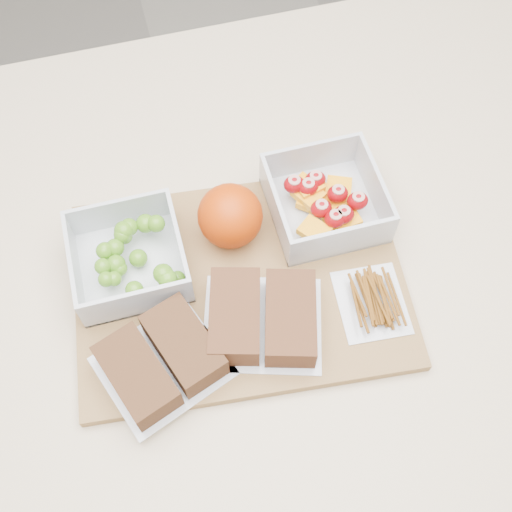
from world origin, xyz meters
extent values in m
plane|color=gray|center=(0.00, 0.00, 0.00)|extent=(4.00, 4.00, 0.00)
cube|color=beige|center=(0.00, 0.00, 0.45)|extent=(1.20, 0.90, 0.90)
cube|color=olive|center=(-0.02, -0.03, 0.91)|extent=(0.45, 0.34, 0.02)
cube|color=silver|center=(-0.15, 0.03, 0.92)|extent=(0.14, 0.14, 0.01)
cube|color=silver|center=(-0.15, 0.09, 0.95)|extent=(0.14, 0.01, 0.06)
cube|color=silver|center=(-0.15, -0.04, 0.95)|extent=(0.14, 0.01, 0.06)
cube|color=silver|center=(-0.09, 0.03, 0.95)|extent=(0.01, 0.13, 0.06)
cube|color=silver|center=(-0.22, 0.03, 0.95)|extent=(0.01, 0.13, 0.06)
sphere|color=#528C1D|center=(-0.17, 0.02, 0.94)|extent=(0.02, 0.02, 0.02)
sphere|color=#528C1D|center=(-0.19, 0.02, 0.95)|extent=(0.02, 0.02, 0.02)
sphere|color=#528C1D|center=(-0.16, 0.06, 0.95)|extent=(0.02, 0.02, 0.02)
sphere|color=#528C1D|center=(-0.14, 0.03, 0.94)|extent=(0.02, 0.02, 0.02)
sphere|color=#528C1D|center=(-0.18, 0.04, 0.95)|extent=(0.02, 0.02, 0.02)
sphere|color=#528C1D|center=(-0.17, 0.02, 0.94)|extent=(0.02, 0.02, 0.02)
sphere|color=#528C1D|center=(-0.18, 0.04, 0.95)|extent=(0.02, 0.02, 0.02)
sphere|color=#528C1D|center=(-0.12, -0.01, 0.95)|extent=(0.03, 0.03, 0.03)
sphere|color=#528C1D|center=(-0.12, 0.07, 0.95)|extent=(0.03, 0.03, 0.03)
sphere|color=#528C1D|center=(-0.15, 0.06, 0.95)|extent=(0.03, 0.03, 0.03)
sphere|color=#528C1D|center=(-0.19, 0.00, 0.95)|extent=(0.02, 0.02, 0.02)
sphere|color=#528C1D|center=(-0.11, 0.06, 0.95)|extent=(0.02, 0.02, 0.02)
sphere|color=#528C1D|center=(-0.15, -0.02, 0.94)|extent=(0.02, 0.02, 0.02)
sphere|color=#528C1D|center=(-0.15, 0.06, 0.95)|extent=(0.02, 0.02, 0.02)
sphere|color=#528C1D|center=(-0.17, 0.04, 0.95)|extent=(0.02, 0.02, 0.02)
sphere|color=#528C1D|center=(-0.15, 0.07, 0.95)|extent=(0.02, 0.02, 0.02)
sphere|color=#528C1D|center=(-0.11, -0.02, 0.95)|extent=(0.02, 0.02, 0.02)
sphere|color=#528C1D|center=(-0.10, -0.01, 0.93)|extent=(0.02, 0.02, 0.02)
sphere|color=#528C1D|center=(-0.17, 0.05, 0.95)|extent=(0.02, 0.02, 0.02)
sphere|color=#528C1D|center=(-0.18, 0.00, 0.94)|extent=(0.02, 0.02, 0.02)
cube|color=silver|center=(0.11, 0.05, 0.92)|extent=(0.14, 0.14, 0.01)
cube|color=silver|center=(0.11, 0.11, 0.95)|extent=(0.14, 0.01, 0.06)
cube|color=silver|center=(0.11, -0.02, 0.95)|extent=(0.14, 0.01, 0.06)
cube|color=silver|center=(0.18, 0.05, 0.95)|extent=(0.01, 0.13, 0.06)
cube|color=silver|center=(0.04, 0.05, 0.95)|extent=(0.01, 0.13, 0.06)
cube|color=orange|center=(0.12, 0.02, 0.93)|extent=(0.04, 0.05, 0.01)
cube|color=orange|center=(0.10, 0.07, 0.93)|extent=(0.05, 0.06, 0.01)
cube|color=orange|center=(0.12, 0.05, 0.93)|extent=(0.05, 0.05, 0.01)
cube|color=orange|center=(0.14, 0.06, 0.93)|extent=(0.05, 0.05, 0.01)
cube|color=orange|center=(0.09, 0.06, 0.94)|extent=(0.05, 0.05, 0.01)
cube|color=orange|center=(0.10, 0.07, 0.95)|extent=(0.04, 0.04, 0.01)
cube|color=orange|center=(0.08, 0.00, 0.94)|extent=(0.05, 0.05, 0.01)
cube|color=orange|center=(0.13, 0.02, 0.94)|extent=(0.04, 0.04, 0.01)
cube|color=orange|center=(0.10, 0.06, 0.93)|extent=(0.05, 0.05, 0.01)
ellipsoid|color=#A0080E|center=(0.13, 0.05, 0.95)|extent=(0.03, 0.03, 0.02)
ellipsoid|color=#A0080E|center=(0.13, 0.01, 0.95)|extent=(0.03, 0.03, 0.02)
ellipsoid|color=#A0080E|center=(0.08, 0.08, 0.95)|extent=(0.03, 0.03, 0.02)
ellipsoid|color=#A0080E|center=(0.15, 0.03, 0.95)|extent=(0.03, 0.03, 0.02)
ellipsoid|color=#A0080E|center=(0.09, 0.07, 0.95)|extent=(0.03, 0.03, 0.02)
ellipsoid|color=#A0080E|center=(0.11, 0.01, 0.95)|extent=(0.03, 0.03, 0.02)
ellipsoid|color=#A0080E|center=(0.10, 0.03, 0.95)|extent=(0.03, 0.03, 0.02)
ellipsoid|color=#A0080E|center=(0.11, 0.08, 0.95)|extent=(0.03, 0.03, 0.02)
sphere|color=#C93A04|center=(-0.02, 0.04, 0.96)|extent=(0.08, 0.08, 0.08)
cube|color=silver|center=(-0.14, -0.11, 0.92)|extent=(0.17, 0.16, 0.00)
cube|color=#55341D|center=(-0.17, -0.13, 0.94)|extent=(0.09, 0.12, 0.04)
cube|color=#55341D|center=(-0.11, -0.10, 0.94)|extent=(0.09, 0.12, 0.04)
cube|color=silver|center=(-0.01, -0.09, 0.92)|extent=(0.18, 0.17, 0.00)
cube|color=brown|center=(-0.04, -0.08, 0.94)|extent=(0.09, 0.12, 0.04)
cube|color=brown|center=(0.02, -0.10, 0.94)|extent=(0.09, 0.12, 0.04)
cube|color=silver|center=(0.13, -0.10, 0.92)|extent=(0.09, 0.11, 0.00)
camera|label=1|loc=(-0.10, -0.38, 1.65)|focal=45.00mm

